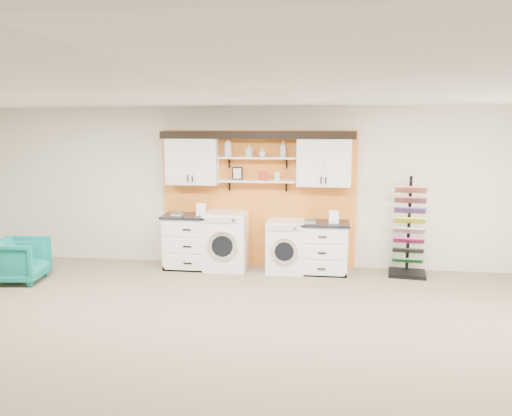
# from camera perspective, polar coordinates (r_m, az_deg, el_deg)

# --- Properties ---
(floor) EXTENTS (10.00, 10.00, 0.00)m
(floor) POSITION_cam_1_polar(r_m,az_deg,el_deg) (5.37, -5.39, -17.92)
(floor) COLOR #7F7055
(floor) RESTS_ON ground
(ceiling) EXTENTS (10.00, 10.00, 0.00)m
(ceiling) POSITION_cam_1_polar(r_m,az_deg,el_deg) (4.79, -5.91, 13.40)
(ceiling) COLOR white
(ceiling) RESTS_ON wall_back
(wall_back) EXTENTS (10.00, 0.00, 10.00)m
(wall_back) POSITION_cam_1_polar(r_m,az_deg,el_deg) (8.78, 0.28, 2.39)
(wall_back) COLOR beige
(wall_back) RESTS_ON floor
(accent_panel) EXTENTS (3.40, 0.07, 2.40)m
(accent_panel) POSITION_cam_1_polar(r_m,az_deg,el_deg) (8.78, 0.25, 1.07)
(accent_panel) COLOR orange
(accent_panel) RESTS_ON wall_back
(upper_cabinet_left) EXTENTS (0.90, 0.35, 0.84)m
(upper_cabinet_left) POSITION_cam_1_polar(r_m,az_deg,el_deg) (8.75, -7.28, 5.45)
(upper_cabinet_left) COLOR white
(upper_cabinet_left) RESTS_ON wall_back
(upper_cabinet_right) EXTENTS (0.90, 0.35, 0.84)m
(upper_cabinet_right) POSITION_cam_1_polar(r_m,az_deg,el_deg) (8.47, 7.75, 5.31)
(upper_cabinet_right) COLOR white
(upper_cabinet_right) RESTS_ON wall_back
(shelf_lower) EXTENTS (1.32, 0.28, 0.03)m
(shelf_lower) POSITION_cam_1_polar(r_m,az_deg,el_deg) (8.57, 0.11, 3.09)
(shelf_lower) COLOR white
(shelf_lower) RESTS_ON wall_back
(shelf_upper) EXTENTS (1.32, 0.28, 0.03)m
(shelf_upper) POSITION_cam_1_polar(r_m,az_deg,el_deg) (8.54, 0.12, 5.76)
(shelf_upper) COLOR white
(shelf_upper) RESTS_ON wall_back
(crown_molding) EXTENTS (3.30, 0.41, 0.13)m
(crown_molding) POSITION_cam_1_polar(r_m,az_deg,el_deg) (8.54, 0.13, 8.43)
(crown_molding) COLOR black
(crown_molding) RESTS_ON wall_back
(picture_frame) EXTENTS (0.18, 0.02, 0.22)m
(picture_frame) POSITION_cam_1_polar(r_m,az_deg,el_deg) (8.66, -2.15, 3.98)
(picture_frame) COLOR black
(picture_frame) RESTS_ON shelf_lower
(canister_red) EXTENTS (0.11, 0.11, 0.16)m
(canister_red) POSITION_cam_1_polar(r_m,az_deg,el_deg) (8.55, 0.78, 3.72)
(canister_red) COLOR red
(canister_red) RESTS_ON shelf_lower
(canister_cream) EXTENTS (0.10, 0.10, 0.14)m
(canister_cream) POSITION_cam_1_polar(r_m,az_deg,el_deg) (8.53, 2.45, 3.63)
(canister_cream) COLOR silver
(canister_cream) RESTS_ON shelf_lower
(base_cabinet_left) EXTENTS (0.96, 0.66, 0.94)m
(base_cabinet_left) POSITION_cam_1_polar(r_m,az_deg,el_deg) (8.81, -7.34, -3.79)
(base_cabinet_left) COLOR white
(base_cabinet_left) RESTS_ON floor
(base_cabinet_right) EXTENTS (0.89, 0.66, 0.87)m
(base_cabinet_right) POSITION_cam_1_polar(r_m,az_deg,el_deg) (8.53, 7.54, -4.47)
(base_cabinet_right) COLOR white
(base_cabinet_right) RESTS_ON floor
(washer) EXTENTS (0.72, 0.71, 1.00)m
(washer) POSITION_cam_1_polar(r_m,az_deg,el_deg) (8.67, -3.43, -3.76)
(washer) COLOR white
(washer) RESTS_ON floor
(dryer) EXTENTS (0.63, 0.71, 0.88)m
(dryer) POSITION_cam_1_polar(r_m,az_deg,el_deg) (8.55, 3.42, -4.34)
(dryer) COLOR white
(dryer) RESTS_ON floor
(sample_rack) EXTENTS (0.66, 0.57, 1.65)m
(sample_rack) POSITION_cam_1_polar(r_m,az_deg,el_deg) (8.67, 17.01, -3.98)
(sample_rack) COLOR black
(sample_rack) RESTS_ON floor
(armchair) EXTENTS (0.83, 0.82, 0.69)m
(armchair) POSITION_cam_1_polar(r_m,az_deg,el_deg) (8.85, -25.35, -5.42)
(armchair) COLOR #0C7670
(armchair) RESTS_ON floor
(soap_bottle_a) EXTENTS (0.19, 0.19, 0.34)m
(soap_bottle_a) POSITION_cam_1_polar(r_m,az_deg,el_deg) (8.61, -3.21, 7.02)
(soap_bottle_a) COLOR silver
(soap_bottle_a) RESTS_ON shelf_upper
(soap_bottle_b) EXTENTS (0.12, 0.12, 0.20)m
(soap_bottle_b) POSITION_cam_1_polar(r_m,az_deg,el_deg) (8.55, -0.77, 6.55)
(soap_bottle_b) COLOR silver
(soap_bottle_b) RESTS_ON shelf_upper
(soap_bottle_c) EXTENTS (0.17, 0.17, 0.16)m
(soap_bottle_c) POSITION_cam_1_polar(r_m,az_deg,el_deg) (8.52, 0.74, 6.39)
(soap_bottle_c) COLOR silver
(soap_bottle_c) RESTS_ON shelf_upper
(soap_bottle_d) EXTENTS (0.14, 0.14, 0.27)m
(soap_bottle_d) POSITION_cam_1_polar(r_m,az_deg,el_deg) (8.49, 3.10, 6.76)
(soap_bottle_d) COLOR silver
(soap_bottle_d) RESTS_ON shelf_upper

